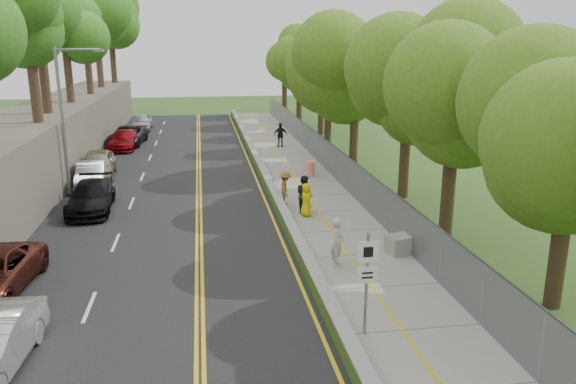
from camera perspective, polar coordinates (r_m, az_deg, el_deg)
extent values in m
plane|color=#33511E|center=(19.39, 2.21, -10.22)|extent=(140.00, 140.00, 0.00)
cube|color=black|center=(33.29, -11.97, 0.41)|extent=(11.20, 66.00, 0.04)
cube|color=gray|center=(33.76, 1.61, 0.96)|extent=(4.20, 66.00, 0.05)
cube|color=#92F13B|center=(33.36, -2.27, 1.27)|extent=(0.42, 66.00, 0.60)
cube|color=#595147|center=(34.31, -25.80, 3.05)|extent=(5.00, 66.00, 4.00)
cube|color=slate|center=(33.97, 5.11, 2.68)|extent=(0.04, 66.00, 2.00)
cylinder|color=gray|center=(32.31, -21.93, 6.42)|extent=(0.18, 0.18, 8.00)
cylinder|color=gray|center=(31.79, -20.63, 13.41)|extent=(2.30, 0.13, 0.13)
cube|color=gray|center=(31.60, -18.66, 13.48)|extent=(0.50, 0.22, 0.14)
cylinder|color=gray|center=(16.31, 7.97, -9.28)|extent=(0.09, 0.09, 3.10)
cube|color=white|center=(15.90, 8.14, -6.04)|extent=(0.62, 0.04, 0.62)
cube|color=white|center=(16.16, 8.04, -8.35)|extent=(0.56, 0.04, 0.50)
cylinder|color=#EE2300|center=(35.20, 2.25, 2.42)|extent=(0.61, 0.61, 1.00)
cube|color=gray|center=(23.00, 11.39, -5.22)|extent=(1.26, 1.06, 0.73)
imported|color=black|center=(29.62, -19.39, -0.46)|extent=(2.26, 5.10, 1.46)
imported|color=gray|center=(36.91, -18.75, 2.74)|extent=(2.28, 5.02, 1.67)
imported|color=#AFB3B7|center=(34.50, -19.35, 1.68)|extent=(1.95, 4.57, 1.47)
imported|color=black|center=(47.85, -15.99, 5.54)|extent=(2.96, 5.60, 1.50)
imported|color=maroon|center=(46.03, -16.30, 5.12)|extent=(2.33, 5.09, 1.44)
imported|color=#BBBBBF|center=(55.47, -14.64, 6.90)|extent=(1.82, 4.48, 1.52)
imported|color=yellow|center=(27.08, 1.86, -0.79)|extent=(0.72, 0.91, 1.63)
imported|color=beige|center=(21.16, 5.04, -5.12)|extent=(0.69, 0.81, 1.89)
imported|color=black|center=(27.51, 1.67, -0.25)|extent=(1.00, 1.12, 1.90)
imported|color=brown|center=(28.91, -0.26, 0.37)|extent=(0.79, 1.21, 1.76)
imported|color=black|center=(44.88, -0.76, 5.81)|extent=(1.14, 0.51, 1.92)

